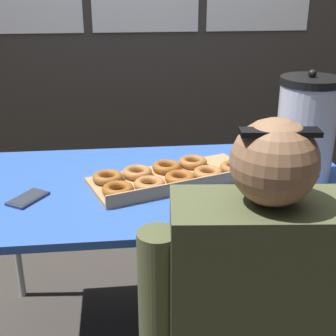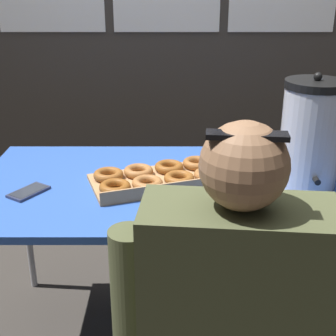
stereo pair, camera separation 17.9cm
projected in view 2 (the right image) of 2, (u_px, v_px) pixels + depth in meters
The scene contains 5 objects.
ground_plane at pixel (166, 335), 2.10m from camera, with size 12.00×12.00×0.00m, color #3D3833.
folding_table at pixel (166, 193), 1.83m from camera, with size 1.47×0.83×0.75m.
donut_box at pixel (170, 176), 1.81m from camera, with size 0.69×0.46×0.05m.
coffee_urn at pixel (311, 134), 1.73m from camera, with size 0.23×0.26×0.43m.
cell_phone at pixel (28, 192), 1.72m from camera, with size 0.15×0.17×0.01m.
Camera 2 is at (0.01, -1.66, 1.49)m, focal length 50.00 mm.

